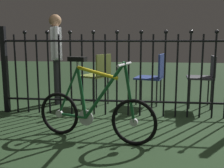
% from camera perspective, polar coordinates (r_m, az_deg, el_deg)
% --- Properties ---
extents(ground_plane, '(20.00, 20.00, 0.00)m').
position_cam_1_polar(ground_plane, '(3.25, 2.09, -10.31)').
color(ground_plane, '#1D301A').
extents(iron_fence, '(3.71, 0.07, 1.29)m').
position_cam_1_polar(iron_fence, '(3.84, 2.03, 2.74)').
color(iron_fence, black).
rests_on(iron_fence, ground).
extents(bicycle, '(1.36, 0.49, 0.91)m').
position_cam_1_polar(bicycle, '(2.96, -3.80, -5.77)').
color(bicycle, black).
rests_on(bicycle, ground).
extents(chair_olive, '(0.55, 0.55, 0.86)m').
position_cam_1_polar(chair_olive, '(4.48, -2.99, 2.30)').
color(chair_olive, black).
rests_on(chair_olive, ground).
extents(chair_navy, '(0.53, 0.53, 0.86)m').
position_cam_1_polar(chair_navy, '(4.59, 8.93, 2.13)').
color(chair_navy, black).
rests_on(chair_navy, ground).
extents(chair_charcoal, '(0.45, 0.44, 0.84)m').
position_cam_1_polar(chair_charcoal, '(4.57, 19.17, 1.82)').
color(chair_charcoal, black).
rests_on(chair_charcoal, ground).
extents(person_visitor, '(0.27, 0.45, 1.51)m').
position_cam_1_polar(person_visitor, '(4.68, -11.79, 6.73)').
color(person_visitor, '#2D2D33').
rests_on(person_visitor, ground).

